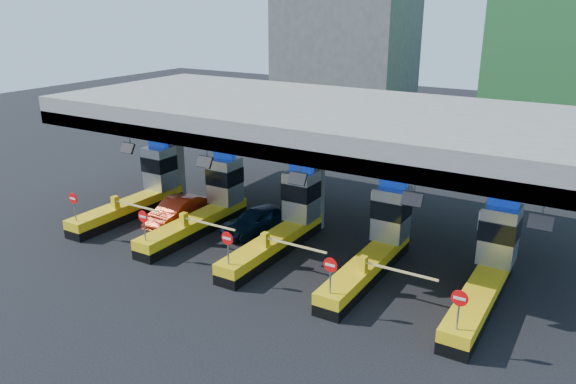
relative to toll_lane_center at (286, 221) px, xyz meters
The scene contains 10 objects.
ground 1.42m from the toll_lane_center, 90.42° to the right, with size 120.00×120.00×0.00m, color black.
toll_canopy 5.40m from the toll_lane_center, 90.02° to the left, with size 28.00×12.09×7.00m.
toll_lane_far_left 10.00m from the toll_lane_center, behind, with size 4.43×8.00×4.16m.
toll_lane_left 5.00m from the toll_lane_center, behind, with size 4.43×8.00×4.16m.
toll_lane_center is the anchor object (origin of this frame).
toll_lane_right 5.00m from the toll_lane_center, ahead, with size 4.43×8.00×4.16m.
toll_lane_far_right 10.00m from the toll_lane_center, ahead, with size 4.43×8.00×4.16m.
bg_building_concrete 39.11m from the toll_lane_center, 111.40° to the left, with size 14.00×10.00×18.00m, color #4C4C49.
van 2.37m from the toll_lane_center, 161.47° to the left, with size 1.77×4.39×1.50m, color black.
red_car 7.04m from the toll_lane_center, behind, with size 1.50×4.31×1.42m, color #99220B.
Camera 1 is at (13.79, -22.35, 11.95)m, focal length 35.00 mm.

